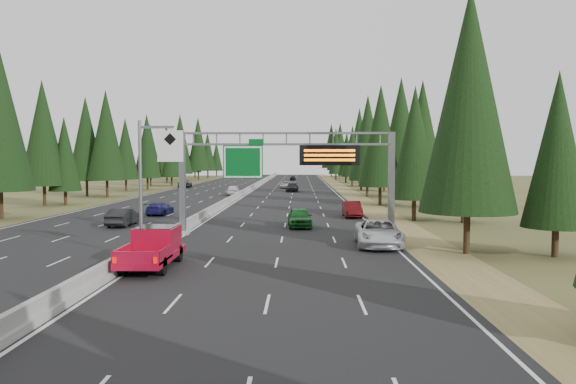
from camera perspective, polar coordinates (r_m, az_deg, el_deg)
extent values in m
cube|color=black|center=(88.11, -4.84, -0.47)|extent=(32.00, 260.00, 0.08)
cube|color=olive|center=(88.03, 6.76, -0.49)|extent=(3.60, 260.00, 0.06)
cube|color=#424420|center=(91.71, -15.96, -0.44)|extent=(3.60, 260.00, 0.06)
cube|color=gray|center=(88.10, -4.84, -0.34)|extent=(0.70, 260.00, 0.30)
cube|color=gray|center=(88.07, -4.84, -0.08)|extent=(0.30, 260.00, 0.60)
cube|color=slate|center=(43.40, -10.68, 0.84)|extent=(0.45, 0.45, 7.80)
cube|color=gray|center=(43.72, -10.62, -4.07)|extent=(0.90, 0.90, 0.30)
cube|color=slate|center=(43.02, 10.46, 0.82)|extent=(0.45, 0.45, 7.80)
cube|color=gray|center=(43.34, 10.40, -4.14)|extent=(0.90, 0.90, 0.30)
cube|color=slate|center=(42.49, -0.16, 6.00)|extent=(15.85, 0.35, 0.16)
cube|color=slate|center=(42.46, -0.16, 4.87)|extent=(15.85, 0.35, 0.16)
cube|color=#054C19|center=(42.40, -4.60, 3.06)|extent=(3.00, 0.10, 2.50)
cube|color=silver|center=(42.34, -4.61, 3.06)|extent=(2.85, 0.02, 2.35)
cube|color=#054C19|center=(42.33, -3.26, 5.10)|extent=(1.10, 0.10, 0.45)
cube|color=black|center=(42.19, 4.23, 3.74)|extent=(4.50, 0.40, 1.50)
cube|color=orange|center=(41.97, 4.24, 4.22)|extent=(3.80, 0.02, 0.18)
cube|color=orange|center=(41.97, 4.24, 3.74)|extent=(3.80, 0.02, 0.18)
cube|color=orange|center=(41.97, 4.24, 3.27)|extent=(3.80, 0.02, 0.18)
cylinder|color=slate|center=(33.78, -14.75, 0.28)|extent=(0.20, 0.20, 8.00)
cube|color=gray|center=(34.20, -14.66, -6.26)|extent=(0.50, 0.50, 0.20)
cube|color=slate|center=(33.53, -13.19, 6.44)|extent=(2.00, 0.15, 0.15)
cube|color=silver|center=(33.18, -11.88, 4.59)|extent=(1.50, 0.06, 1.80)
cylinder|color=black|center=(35.98, 17.70, -4.04)|extent=(0.40, 0.40, 2.59)
cone|color=black|center=(35.88, 17.93, 8.89)|extent=(5.83, 5.83, 13.60)
cylinder|color=black|center=(37.10, 25.50, -4.63)|extent=(0.40, 0.40, 1.77)
cone|color=black|center=(36.78, 25.71, 3.94)|extent=(3.98, 3.98, 9.29)
cylinder|color=black|center=(54.81, 12.67, -1.78)|extent=(0.40, 0.40, 2.05)
cone|color=black|center=(54.63, 12.75, 4.93)|extent=(4.61, 4.61, 10.76)
cylinder|color=black|center=(54.12, 17.37, -1.98)|extent=(0.40, 0.40, 1.93)
cone|color=black|center=(53.92, 17.48, 4.40)|extent=(4.33, 4.33, 10.11)
cylinder|color=black|center=(71.52, 9.33, -0.42)|extent=(0.40, 0.40, 2.43)
cone|color=black|center=(71.44, 9.39, 5.68)|extent=(5.48, 5.48, 12.78)
cylinder|color=black|center=(70.74, 13.40, -0.49)|extent=(0.40, 0.40, 2.49)
cone|color=black|center=(70.66, 13.48, 5.82)|extent=(5.60, 5.60, 13.06)
cylinder|color=black|center=(88.98, 8.05, 0.35)|extent=(0.40, 0.40, 2.56)
cone|color=black|center=(88.94, 8.09, 5.49)|extent=(5.75, 5.75, 13.42)
cylinder|color=black|center=(89.21, 11.33, 0.46)|extent=(0.40, 0.40, 2.98)
cone|color=black|center=(89.25, 11.40, 6.43)|extent=(6.70, 6.70, 15.63)
cylinder|color=black|center=(107.92, 7.43, 0.75)|extent=(0.40, 0.40, 2.12)
cone|color=black|center=(107.83, 7.46, 4.26)|extent=(4.76, 4.76, 11.11)
cylinder|color=black|center=(104.90, 9.75, 0.62)|extent=(0.40, 0.40, 2.00)
cone|color=black|center=(104.80, 9.78, 4.05)|extent=(4.51, 4.51, 10.52)
cylinder|color=black|center=(123.08, 6.53, 1.06)|extent=(0.40, 0.40, 2.13)
cone|color=black|center=(123.01, 6.55, 4.17)|extent=(4.80, 4.80, 11.19)
cylinder|color=black|center=(123.27, 8.39, 1.08)|extent=(0.40, 0.40, 2.23)
cone|color=black|center=(123.21, 8.41, 4.32)|extent=(5.02, 5.02, 11.71)
cylinder|color=black|center=(142.82, 5.89, 1.31)|extent=(0.40, 0.40, 1.82)
cone|color=black|center=(142.74, 5.90, 3.59)|extent=(4.08, 4.08, 9.53)
cylinder|color=black|center=(140.60, 7.23, 1.51)|extent=(0.40, 0.40, 2.99)
cone|color=black|center=(140.63, 7.26, 5.31)|extent=(6.72, 6.72, 15.69)
cylinder|color=black|center=(157.54, 4.89, 1.50)|extent=(0.40, 0.40, 1.84)
cone|color=black|center=(157.47, 4.90, 3.59)|extent=(4.13, 4.13, 9.65)
cylinder|color=black|center=(159.68, 6.55, 1.55)|extent=(0.40, 0.40, 2.02)
cone|color=black|center=(159.61, 6.56, 3.81)|extent=(4.54, 4.54, 10.59)
cylinder|color=black|center=(176.54, 4.88, 1.80)|extent=(0.40, 0.40, 2.52)
cone|color=black|center=(176.52, 4.89, 4.36)|extent=(5.68, 5.68, 13.25)
cylinder|color=black|center=(178.20, 5.96, 1.78)|extent=(0.40, 0.40, 2.35)
cone|color=black|center=(178.17, 5.98, 4.15)|extent=(5.29, 5.29, 12.34)
cylinder|color=black|center=(196.67, 4.41, 2.02)|extent=(0.40, 0.40, 2.96)
cone|color=black|center=(196.69, 4.42, 4.72)|extent=(6.67, 6.67, 15.57)
cylinder|color=black|center=(193.79, 5.30, 2.00)|extent=(0.40, 0.40, 2.98)
cone|color=black|center=(193.81, 5.31, 4.76)|extent=(6.72, 6.72, 15.67)
cylinder|color=black|center=(60.96, -27.12, -1.21)|extent=(0.40, 0.40, 2.79)
cylinder|color=black|center=(77.33, -21.66, -0.57)|extent=(0.40, 0.40, 1.81)
cone|color=black|center=(77.18, -21.75, 3.63)|extent=(4.08, 4.08, 9.52)
cylinder|color=black|center=(77.45, -23.50, -0.33)|extent=(0.40, 0.40, 2.54)
cone|color=black|center=(77.39, -23.64, 5.55)|extent=(5.72, 5.72, 13.34)
cylinder|color=black|center=(91.33, -17.89, 0.33)|extent=(0.40, 0.40, 2.65)
cone|color=black|center=(91.30, -17.99, 5.52)|extent=(5.96, 5.96, 13.92)
cylinder|color=black|center=(94.02, -19.75, 0.33)|extent=(0.40, 0.40, 2.52)
cone|color=black|center=(93.97, -19.84, 5.14)|extent=(5.67, 5.67, 13.24)
cylinder|color=black|center=(111.30, -14.07, 0.81)|extent=(0.40, 0.40, 2.34)
cone|color=black|center=(111.24, -14.13, 4.57)|extent=(5.26, 5.26, 12.27)
cylinder|color=black|center=(108.43, -16.12, 0.67)|extent=(0.40, 0.40, 2.17)
cone|color=black|center=(108.35, -16.18, 4.26)|extent=(4.88, 4.88, 11.40)
cylinder|color=black|center=(126.60, -11.73, 1.05)|extent=(0.40, 0.40, 2.02)
cone|color=black|center=(126.52, -11.76, 3.91)|extent=(4.54, 4.54, 10.59)
cylinder|color=black|center=(128.21, -13.77, 1.10)|extent=(0.40, 0.40, 2.21)
cone|color=black|center=(128.14, -13.82, 4.18)|extent=(4.97, 4.97, 11.60)
cylinder|color=black|center=(143.68, -10.67, 1.38)|extent=(0.40, 0.40, 2.29)
cone|color=black|center=(143.63, -10.70, 4.23)|extent=(5.15, 5.15, 12.01)
cylinder|color=black|center=(145.16, -12.20, 1.39)|extent=(0.40, 0.40, 2.35)
cone|color=black|center=(145.11, -12.24, 4.29)|extent=(5.29, 5.29, 12.35)
cylinder|color=black|center=(161.82, -9.09, 1.70)|extent=(0.40, 0.40, 2.87)
cone|color=black|center=(161.83, -9.12, 4.88)|extent=(6.46, 6.46, 15.06)
cylinder|color=black|center=(162.29, -10.86, 1.71)|extent=(0.40, 0.40, 3.02)
cone|color=black|center=(162.31, -10.90, 5.04)|extent=(6.79, 6.79, 15.83)
cylinder|color=black|center=(179.86, -8.15, 1.78)|extent=(0.40, 0.40, 2.34)
cone|color=black|center=(179.82, -8.17, 4.11)|extent=(5.26, 5.26, 12.27)
cylinder|color=black|center=(178.16, -9.43, 1.68)|extent=(0.40, 0.40, 1.86)
cone|color=black|center=(178.09, -9.45, 3.54)|extent=(4.18, 4.18, 9.75)
cylinder|color=black|center=(198.64, -7.27, 1.87)|extent=(0.40, 0.40, 1.98)
cone|color=black|center=(198.59, -7.28, 3.66)|extent=(4.46, 4.46, 10.40)
cylinder|color=black|center=(199.15, -8.13, 1.87)|extent=(0.40, 0.40, 1.99)
cone|color=black|center=(199.10, -8.15, 3.66)|extent=(4.47, 4.47, 10.44)
imported|color=silver|center=(37.69, 9.17, -4.12)|extent=(3.21, 6.46, 1.76)
cylinder|color=black|center=(29.15, -16.44, -7.22)|extent=(0.34, 0.91, 0.91)
cylinder|color=black|center=(28.63, -12.70, -7.36)|extent=(0.34, 0.91, 0.91)
cylinder|color=black|center=(32.71, -14.42, -6.05)|extent=(0.34, 0.91, 0.91)
cylinder|color=black|center=(32.24, -11.08, -6.15)|extent=(0.34, 0.91, 0.91)
cube|color=#AD0A29|center=(30.69, -13.60, -6.33)|extent=(2.29, 6.40, 0.34)
cube|color=#AD0A29|center=(31.55, -13.14, -4.59)|extent=(2.17, 2.51, 1.26)
cube|color=black|center=(31.51, -13.15, -3.98)|extent=(1.94, 2.17, 0.63)
cube|color=#AD0A29|center=(29.30, -16.53, -6.04)|extent=(0.11, 2.74, 0.69)
cube|color=#AD0A29|center=(28.72, -12.38, -6.17)|extent=(0.11, 2.74, 0.69)
cube|color=#AD0A29|center=(27.69, -15.25, -6.56)|extent=(2.29, 0.11, 0.69)
imported|color=#155B1F|center=(47.68, 1.19, -2.59)|extent=(2.18, 4.94, 1.65)
imported|color=#4C0A0C|center=(56.34, 6.52, -1.75)|extent=(1.74, 4.79, 1.57)
imported|color=black|center=(101.04, 0.43, 0.48)|extent=(2.36, 5.32, 1.52)
imported|color=#B6B6B6|center=(113.04, -0.20, 0.74)|extent=(2.34, 4.99, 1.38)
imported|color=black|center=(156.67, 0.51, 1.43)|extent=(1.72, 3.85, 1.28)
imported|color=black|center=(50.55, -16.40, -2.45)|extent=(1.79, 4.74, 1.54)
imported|color=navy|center=(59.77, -12.90, -1.62)|extent=(2.21, 4.80, 1.36)
imported|color=silver|center=(90.84, -5.60, 0.19)|extent=(2.37, 5.00, 1.65)
imported|color=black|center=(117.92, -10.42, 0.83)|extent=(3.07, 5.71, 1.52)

